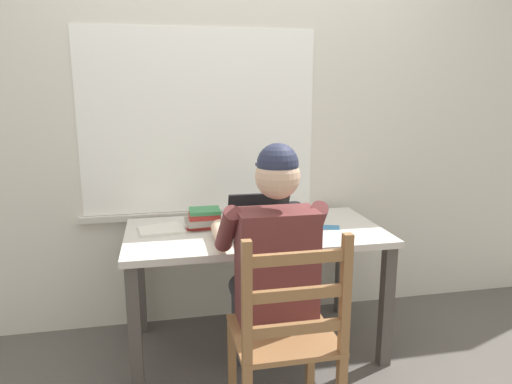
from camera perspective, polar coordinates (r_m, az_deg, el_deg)
ground_plane at (r=2.83m, az=-0.12°, el=-18.32°), size 8.00×8.00×0.00m
back_wall at (r=2.87m, az=-2.05°, el=9.40°), size 6.00×0.08×2.60m
desk at (r=2.57m, az=-0.13°, el=-6.59°), size 1.38×0.72×0.70m
seated_person at (r=2.15m, az=1.84°, el=-8.64°), size 0.50×0.60×1.23m
wooden_chair at (r=2.00m, az=3.77°, el=-17.41°), size 0.42×0.42×0.93m
laptop at (r=2.42m, az=0.74°, el=-4.25°), size 0.33×0.33×0.22m
computer_mouse at (r=2.45m, az=6.25°, el=-4.93°), size 0.06×0.10×0.03m
coffee_mug_white at (r=2.63m, az=-0.19°, el=-2.99°), size 0.12×0.08×0.09m
coffee_mug_dark at (r=2.72m, az=4.68°, el=-2.37°), size 0.12×0.08×0.10m
book_stack_main at (r=2.57m, az=-6.45°, el=-3.26°), size 0.19×0.16×0.11m
paper_pile_near_laptop at (r=2.60m, az=-11.45°, el=-4.39°), size 0.28×0.23×0.01m
paper_pile_back_corner at (r=2.55m, az=-11.43°, el=-4.63°), size 0.25×0.19×0.02m
landscape_photo_print at (r=2.61m, az=8.75°, el=-4.30°), size 0.15×0.13×0.00m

